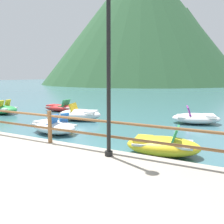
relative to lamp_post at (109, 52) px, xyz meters
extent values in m
plane|color=#3D6B75|center=(-2.17, 38.71, -2.93)|extent=(200.00, 200.00, 0.00)
cylinder|color=brown|center=(-2.17, 0.26, -2.05)|extent=(0.12, 0.12, 0.95)
cylinder|color=brown|center=(-2.17, 0.26, -1.72)|extent=(23.80, 0.07, 0.07)
cylinder|color=brown|center=(-2.17, 0.26, -2.10)|extent=(23.80, 0.07, 0.07)
cylinder|color=black|center=(0.00, 0.00, -0.56)|extent=(0.10, 0.10, 3.94)
cylinder|color=black|center=(0.00, 0.00, -2.47)|extent=(0.20, 0.20, 0.12)
ellipsoid|color=white|center=(-4.14, 2.62, -2.67)|extent=(2.46, 1.78, 0.52)
cube|color=silver|center=(-4.14, 2.62, -2.57)|extent=(1.93, 1.44, 0.06)
cube|color=blue|center=(-3.92, 2.84, -2.50)|extent=(0.48, 0.48, 0.08)
cube|color=blue|center=(-3.74, 2.80, -2.28)|extent=(0.29, 0.44, 0.43)
cube|color=blue|center=(-4.03, 2.32, -2.50)|extent=(0.48, 0.48, 0.08)
cube|color=blue|center=(-3.86, 2.28, -2.28)|extent=(0.29, 0.44, 0.43)
cube|color=white|center=(-4.74, 2.75, -2.51)|extent=(0.68, 1.01, 0.12)
ellipsoid|color=green|center=(-10.74, 5.09, -2.65)|extent=(2.54, 1.69, 0.55)
cube|color=silver|center=(-10.74, 5.09, -2.55)|extent=(1.99, 1.37, 0.06)
cube|color=yellow|center=(-10.60, 5.39, -2.48)|extent=(0.45, 0.45, 0.08)
cube|color=yellow|center=(-10.42, 5.41, -2.26)|extent=(0.26, 0.42, 0.43)
cube|color=yellow|center=(-10.35, 4.86, -2.26)|extent=(0.26, 0.42, 0.43)
ellipsoid|color=white|center=(-5.08, 5.70, -2.63)|extent=(2.58, 1.95, 0.59)
cube|color=silver|center=(-5.08, 5.70, -2.53)|extent=(2.03, 1.57, 0.06)
cube|color=yellow|center=(-5.17, 5.39, -2.46)|extent=(0.49, 0.49, 0.08)
cube|color=yellow|center=(-5.35, 5.34, -2.24)|extent=(0.31, 0.44, 0.43)
cube|color=yellow|center=(-5.32, 5.91, -2.46)|extent=(0.49, 0.49, 0.08)
cube|color=yellow|center=(-5.50, 5.86, -2.24)|extent=(0.31, 0.44, 0.43)
cube|color=white|center=(-4.47, 5.87, -2.47)|extent=(0.75, 1.06, 0.12)
ellipsoid|color=white|center=(0.56, 7.70, -2.67)|extent=(2.60, 1.99, 0.51)
cube|color=silver|center=(0.56, 7.70, -2.58)|extent=(2.05, 1.61, 0.06)
cube|color=purple|center=(0.47, 7.39, -2.51)|extent=(0.50, 0.50, 0.08)
cube|color=purple|center=(0.30, 7.34, -2.29)|extent=(0.31, 0.44, 0.43)
cube|color=purple|center=(0.31, 7.92, -2.51)|extent=(0.50, 0.50, 0.08)
cube|color=purple|center=(0.14, 7.87, -2.29)|extent=(0.31, 0.44, 0.43)
cube|color=white|center=(1.16, 7.88, -2.52)|extent=(0.76, 1.08, 0.12)
ellipsoid|color=red|center=(-8.17, 7.84, -2.71)|extent=(2.58, 1.37, 0.44)
cube|color=silver|center=(-8.17, 7.84, -2.63)|extent=(2.02, 1.11, 0.06)
cube|color=#339956|center=(-8.01, 8.08, -2.56)|extent=(0.44, 0.44, 0.08)
cube|color=#339956|center=(-7.83, 8.10, -2.34)|extent=(0.25, 0.42, 0.43)
cube|color=#339956|center=(-7.96, 7.64, -2.56)|extent=(0.44, 0.44, 0.08)
cube|color=#339956|center=(-7.78, 7.66, -2.34)|extent=(0.25, 0.42, 0.43)
cube|color=red|center=(-8.85, 7.76, -2.57)|extent=(0.63, 0.83, 0.12)
ellipsoid|color=yellow|center=(0.76, 1.94, -2.65)|extent=(2.41, 1.67, 0.56)
cube|color=silver|center=(0.76, 1.94, -2.55)|extent=(1.89, 1.35, 0.06)
cube|color=#339956|center=(0.87, 2.22, -2.48)|extent=(0.47, 0.47, 0.08)
cube|color=#339956|center=(1.05, 2.26, -2.26)|extent=(0.29, 0.43, 0.43)
cube|color=#339956|center=(0.98, 1.74, -2.48)|extent=(0.47, 0.47, 0.08)
cube|color=#339956|center=(1.15, 1.77, -2.26)|extent=(0.29, 0.43, 0.43)
cube|color=yellow|center=(0.17, 1.82, -2.49)|extent=(0.65, 0.95, 0.12)
cone|color=#2D5633|center=(-25.42, 61.55, 13.99)|extent=(53.16, 53.16, 33.82)
cone|color=#2D5633|center=(-14.79, 67.55, 7.22)|extent=(29.24, 29.24, 20.29)
camera|label=1|loc=(3.12, -5.40, -0.53)|focal=41.55mm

